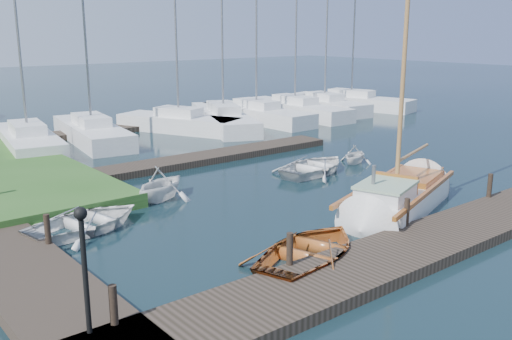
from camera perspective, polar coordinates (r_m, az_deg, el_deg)
ground at (r=19.33m, az=-0.00°, el=-3.45°), size 160.00×160.00×0.00m
near_dock at (r=15.35m, az=14.34°, el=-8.02°), size 18.00×2.20×0.30m
far_dock at (r=25.52m, az=-5.67°, el=1.12°), size 14.00×1.60×0.30m
pontoon at (r=37.67m, az=-3.44°, el=5.31°), size 30.00×1.60×0.30m
mooring_post_0 at (r=11.40m, az=-14.07°, el=-12.94°), size 0.16×0.16×0.80m
mooring_post_1 at (r=13.68m, az=3.39°, el=-7.88°), size 0.16×0.16×0.80m
mooring_post_2 at (r=16.87m, az=14.83°, el=-4.06°), size 0.16×0.16×0.80m
mooring_post_3 at (r=20.55m, az=22.34°, el=-1.44°), size 0.16×0.16×0.80m
mooring_post_4 at (r=15.91m, az=-20.14°, el=-5.56°), size 0.16×0.16×0.80m
lamp_post at (r=10.76m, az=-16.87°, el=-7.98°), size 0.24×0.24×2.44m
sailboat at (r=19.34m, az=14.13°, el=-2.81°), size 7.40×4.15×9.83m
dinghy at (r=14.66m, az=5.53°, el=-7.62°), size 4.58×3.87×0.81m
tender_a at (r=17.50m, az=-16.66°, el=-4.65°), size 4.05×3.24×0.75m
tender_b at (r=20.04m, az=-9.50°, el=-1.08°), size 3.16×3.01×1.30m
tender_c at (r=23.57m, az=5.92°, el=0.63°), size 4.18×3.36×0.77m
tender_d at (r=25.53m, az=9.89°, el=1.72°), size 2.22×2.08×0.94m
marina_boat_0 at (r=29.79m, az=-21.83°, el=2.86°), size 3.38×8.16×11.07m
marina_boat_1 at (r=31.28m, az=-16.10°, el=3.77°), size 3.45×8.75×9.54m
marina_boat_2 at (r=33.33m, az=-7.73°, el=4.84°), size 5.04×7.58×11.95m
marina_boat_3 at (r=34.84m, az=-3.29°, el=5.30°), size 5.88×9.92×11.52m
marina_boat_4 at (r=36.57m, az=0.04°, el=5.75°), size 2.42×8.94×11.81m
marina_boat_5 at (r=38.97m, az=3.90°, el=6.20°), size 2.49×9.36×10.60m
marina_boat_6 at (r=41.01m, az=6.87°, el=6.53°), size 2.96×7.77×10.60m
marina_boat_7 at (r=43.45m, az=9.50°, el=6.86°), size 4.52×9.58×12.22m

